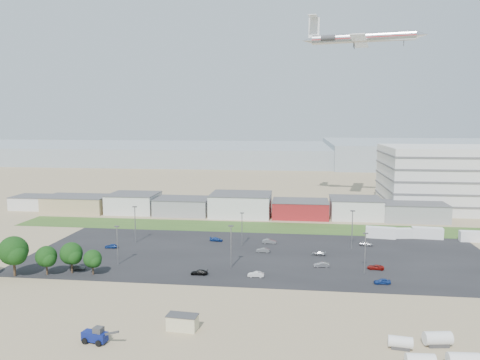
% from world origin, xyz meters
% --- Properties ---
extents(ground, '(700.00, 700.00, 0.00)m').
position_xyz_m(ground, '(0.00, 0.00, 0.00)').
color(ground, '#968360').
rests_on(ground, ground).
extents(parking_lot, '(120.00, 50.00, 0.01)m').
position_xyz_m(parking_lot, '(5.00, 20.00, 0.01)').
color(parking_lot, black).
rests_on(parking_lot, ground).
extents(grass_strip, '(160.00, 16.00, 0.02)m').
position_xyz_m(grass_strip, '(0.00, 52.00, 0.01)').
color(grass_strip, '#2F531F').
rests_on(grass_strip, ground).
extents(hills_backdrop, '(700.00, 200.00, 9.00)m').
position_xyz_m(hills_backdrop, '(40.00, 315.00, 4.50)').
color(hills_backdrop, gray).
rests_on(hills_backdrop, ground).
extents(building_row, '(170.00, 20.00, 8.00)m').
position_xyz_m(building_row, '(-17.00, 71.00, 4.00)').
color(building_row, silver).
rests_on(building_row, ground).
extents(portable_shed, '(5.47, 3.18, 2.64)m').
position_xyz_m(portable_shed, '(-4.14, -26.16, 1.32)').
color(portable_shed, beige).
rests_on(portable_shed, ground).
extents(telehandler, '(6.81, 3.36, 2.72)m').
position_xyz_m(telehandler, '(-16.87, -32.47, 1.36)').
color(telehandler, navy).
rests_on(telehandler, ground).
extents(storage_tank_nw, '(3.86, 2.30, 2.19)m').
position_xyz_m(storage_tank_nw, '(31.08, -28.51, 1.10)').
color(storage_tank_nw, silver).
rests_on(storage_tank_nw, ground).
extents(storage_tank_ne, '(4.52, 2.76, 2.55)m').
position_xyz_m(storage_tank_ne, '(37.07, -26.84, 1.27)').
color(storage_tank_ne, silver).
rests_on(storage_tank_ne, ground).
extents(storage_tank_se, '(4.50, 2.44, 2.63)m').
position_xyz_m(storage_tank_se, '(38.70, -33.59, 1.32)').
color(storage_tank_se, silver).
rests_on(storage_tank_se, ground).
extents(box_trailer_a, '(9.00, 3.96, 3.26)m').
position_xyz_m(box_trailer_a, '(40.01, 42.38, 1.63)').
color(box_trailer_a, silver).
rests_on(box_trailer_a, ground).
extents(box_trailer_b, '(7.97, 3.61, 2.88)m').
position_xyz_m(box_trailer_b, '(45.49, 42.98, 1.44)').
color(box_trailer_b, silver).
rests_on(box_trailer_b, ground).
extents(box_trailer_c, '(8.97, 3.43, 3.29)m').
position_xyz_m(box_trailer_c, '(53.89, 43.46, 1.65)').
color(box_trailer_c, silver).
rests_on(box_trailer_c, ground).
extents(box_trailer_d, '(8.17, 2.72, 3.04)m').
position_xyz_m(box_trailer_d, '(66.51, 41.33, 1.52)').
color(box_trailer_d, silver).
rests_on(box_trailer_d, ground).
extents(tree_left, '(6.98, 6.98, 10.47)m').
position_xyz_m(tree_left, '(-48.82, -3.97, 5.24)').
color(tree_left, black).
rests_on(tree_left, ground).
extents(tree_mid, '(5.11, 5.11, 7.67)m').
position_xyz_m(tree_mid, '(-41.98, -2.25, 3.83)').
color(tree_mid, black).
rests_on(tree_mid, ground).
extents(tree_right, '(5.51, 5.51, 8.26)m').
position_xyz_m(tree_right, '(-36.87, -0.36, 4.13)').
color(tree_right, black).
rests_on(tree_right, ground).
extents(tree_near, '(4.43, 4.43, 6.64)m').
position_xyz_m(tree_near, '(-31.52, -0.84, 3.32)').
color(tree_near, black).
rests_on(tree_near, ground).
extents(lightpole_front_l, '(1.14, 0.47, 9.67)m').
position_xyz_m(lightpole_front_l, '(-28.82, 7.36, 4.83)').
color(lightpole_front_l, slate).
rests_on(lightpole_front_l, ground).
extents(lightpole_front_m, '(1.22, 0.51, 10.35)m').
position_xyz_m(lightpole_front_m, '(-0.76, 8.30, 5.17)').
color(lightpole_front_m, slate).
rests_on(lightpole_front_m, ground).
extents(lightpole_front_r, '(1.13, 0.47, 9.57)m').
position_xyz_m(lightpole_front_r, '(30.58, 7.84, 4.79)').
color(lightpole_front_r, slate).
rests_on(lightpole_front_r, ground).
extents(lightpole_back_l, '(1.25, 0.52, 10.66)m').
position_xyz_m(lightpole_back_l, '(-31.64, 28.02, 5.33)').
color(lightpole_back_l, slate).
rests_on(lightpole_back_l, ground).
extents(lightpole_back_m, '(1.11, 0.46, 9.42)m').
position_xyz_m(lightpole_back_m, '(-0.57, 28.83, 4.71)').
color(lightpole_back_m, slate).
rests_on(lightpole_back_m, ground).
extents(lightpole_back_r, '(1.27, 0.53, 10.83)m').
position_xyz_m(lightpole_back_r, '(29.93, 28.50, 5.41)').
color(lightpole_back_r, slate).
rests_on(lightpole_back_r, ground).
extents(airliner, '(53.38, 41.08, 14.25)m').
position_xyz_m(airliner, '(39.40, 93.59, 67.53)').
color(airliner, silver).
extents(parked_car_0, '(4.11, 2.22, 1.10)m').
position_xyz_m(parked_car_0, '(33.62, 11.11, 0.55)').
color(parked_car_0, maroon).
rests_on(parked_car_0, ground).
extents(parked_car_1, '(3.74, 1.64, 1.20)m').
position_xyz_m(parked_car_1, '(20.92, 11.21, 0.60)').
color(parked_car_1, '#A5A5AA').
rests_on(parked_car_1, ground).
extents(parked_car_2, '(3.67, 1.70, 1.22)m').
position_xyz_m(parked_car_2, '(33.41, 1.01, 0.61)').
color(parked_car_2, navy).
rests_on(parked_car_2, ground).
extents(parked_car_3, '(3.98, 1.68, 1.15)m').
position_xyz_m(parked_car_3, '(-7.28, 2.13, 0.57)').
color(parked_car_3, black).
rests_on(parked_car_3, ground).
extents(parked_car_5, '(3.64, 1.64, 1.21)m').
position_xyz_m(parked_car_5, '(-36.27, 21.34, 0.61)').
color(parked_car_5, navy).
rests_on(parked_car_5, ground).
extents(parked_car_6, '(4.04, 2.06, 1.12)m').
position_xyz_m(parked_car_6, '(-8.60, 32.32, 0.56)').
color(parked_car_6, navy).
rests_on(parked_car_6, ground).
extents(parked_car_7, '(3.75, 1.54, 1.21)m').
position_xyz_m(parked_car_7, '(5.93, 22.28, 0.60)').
color(parked_car_7, '#595B5E').
rests_on(parked_car_7, ground).
extents(parked_car_8, '(3.79, 1.92, 1.24)m').
position_xyz_m(parked_car_8, '(34.41, 32.48, 0.62)').
color(parked_car_8, '#A5A5AA').
rests_on(parked_car_8, ground).
extents(parked_car_10, '(3.88, 1.63, 1.12)m').
position_xyz_m(parked_car_10, '(-36.69, 2.19, 0.56)').
color(parked_car_10, '#595B5E').
rests_on(parked_car_10, ground).
extents(parked_car_11, '(3.97, 1.43, 1.30)m').
position_xyz_m(parked_car_11, '(7.05, 31.56, 0.65)').
color(parked_car_11, '#595B5E').
rests_on(parked_car_11, ground).
extents(parked_car_12, '(3.92, 1.86, 1.10)m').
position_xyz_m(parked_car_12, '(20.58, 21.28, 0.55)').
color(parked_car_12, '#A5A5AA').
rests_on(parked_car_12, ground).
extents(parked_car_13, '(3.69, 1.30, 1.21)m').
position_xyz_m(parked_car_13, '(5.80, 2.21, 0.61)').
color(parked_car_13, silver).
rests_on(parked_car_13, ground).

